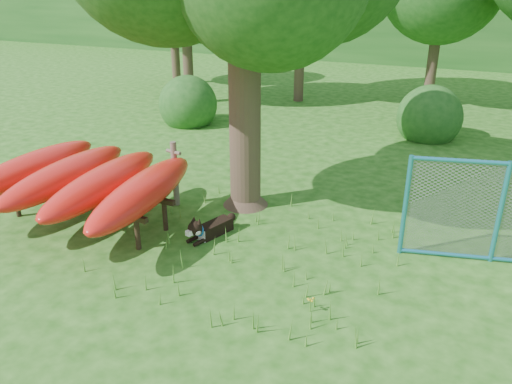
% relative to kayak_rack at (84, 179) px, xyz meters
% --- Properties ---
extents(ground, '(80.00, 80.00, 0.00)m').
position_rel_kayak_rack_xyz_m(ground, '(2.96, -0.74, -0.87)').
color(ground, '#1C5511').
rests_on(ground, ground).
extents(wooden_post, '(0.36, 0.14, 1.31)m').
position_rel_kayak_rack_xyz_m(wooden_post, '(1.01, 1.37, -0.18)').
color(wooden_post, brown).
rests_on(wooden_post, ground).
extents(kayak_rack, '(3.70, 3.42, 1.14)m').
position_rel_kayak_rack_xyz_m(kayak_rack, '(0.00, 0.00, 0.00)').
color(kayak_rack, black).
rests_on(kayak_rack, ground).
extents(husky_dog, '(0.51, 1.04, 0.48)m').
position_rel_kayak_rack_xyz_m(husky_dog, '(2.27, 0.42, -0.70)').
color(husky_dog, black).
rests_on(husky_dog, ground).
extents(fence_section, '(2.83, 0.75, 2.81)m').
position_rel_kayak_rack_xyz_m(fence_section, '(6.77, 1.59, -0.03)').
color(fence_section, teal).
rests_on(fence_section, ground).
extents(wildflower_clump, '(0.10, 0.09, 0.22)m').
position_rel_kayak_rack_xyz_m(wildflower_clump, '(4.58, -0.87, -0.69)').
color(wildflower_clump, '#528E2E').
rests_on(wildflower_clump, ground).
extents(shrub_left, '(1.80, 1.80, 1.80)m').
position_rel_kayak_rack_xyz_m(shrub_left, '(-2.04, 6.76, -0.87)').
color(shrub_left, '#1C501A').
rests_on(shrub_left, ground).
extents(shrub_mid, '(1.80, 1.80, 1.80)m').
position_rel_kayak_rack_xyz_m(shrub_mid, '(4.96, 8.26, -0.87)').
color(shrub_mid, '#1C501A').
rests_on(shrub_mid, ground).
extents(wooded_hillside, '(80.00, 12.00, 6.00)m').
position_rel_kayak_rack_xyz_m(wooded_hillside, '(2.96, 27.26, 2.13)').
color(wooded_hillside, '#1C501A').
rests_on(wooded_hillside, ground).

